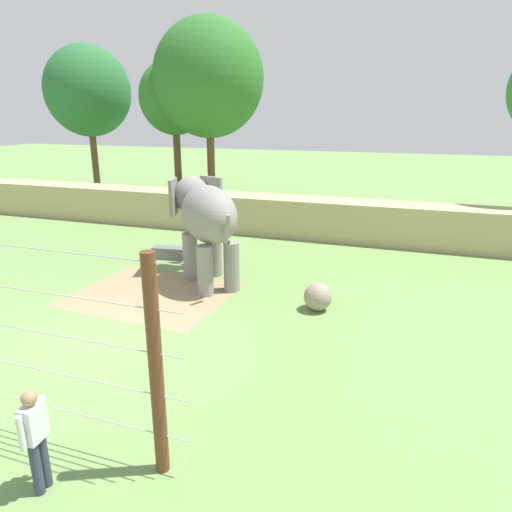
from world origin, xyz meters
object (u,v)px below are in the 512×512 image
object	(u,v)px
elephant	(205,217)
zookeeper	(35,436)
enrichment_ball	(318,297)
feed_trough	(171,253)

from	to	relation	value
elephant	zookeeper	world-z (taller)	elephant
enrichment_ball	zookeeper	distance (m)	8.16
elephant	enrichment_ball	bearing A→B (deg)	-16.16
elephant	enrichment_ball	xyz separation A→B (m)	(3.94, -1.14, -1.78)
elephant	zookeeper	xyz separation A→B (m)	(1.43, -8.89, -1.25)
zookeeper	feed_trough	xyz separation A→B (m)	(-3.79, 10.70, -0.71)
zookeeper	feed_trough	world-z (taller)	zookeeper
zookeeper	enrichment_ball	bearing A→B (deg)	72.09
elephant	feed_trough	bearing A→B (deg)	142.50
feed_trough	enrichment_ball	bearing A→B (deg)	-25.10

